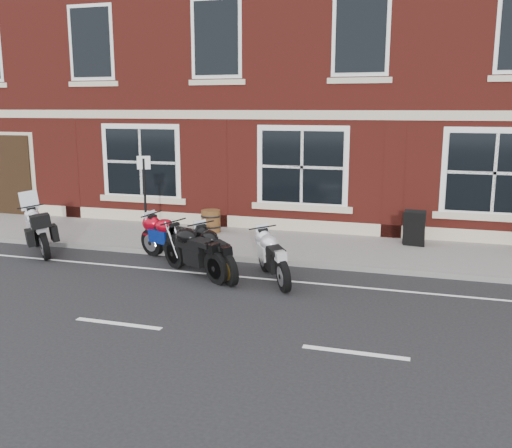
# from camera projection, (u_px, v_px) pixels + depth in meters

# --- Properties ---
(ground) EXTENTS (80.00, 80.00, 0.00)m
(ground) POSITION_uv_depth(u_px,v_px,m) (189.00, 275.00, 12.49)
(ground) COLOR black
(ground) RESTS_ON ground
(sidewalk) EXTENTS (30.00, 3.00, 0.12)m
(sidewalk) POSITION_uv_depth(u_px,v_px,m) (234.00, 242.00, 15.29)
(sidewalk) COLOR slate
(sidewalk) RESTS_ON ground
(kerb) EXTENTS (30.00, 0.16, 0.12)m
(kerb) POSITION_uv_depth(u_px,v_px,m) (213.00, 256.00, 13.81)
(kerb) COLOR slate
(kerb) RESTS_ON ground
(pub_building) EXTENTS (24.00, 12.00, 12.00)m
(pub_building) POSITION_uv_depth(u_px,v_px,m) (299.00, 41.00, 21.12)
(pub_building) COLOR #5E1A14
(pub_building) RESTS_ON ground
(moto_touring_silver) EXTENTS (1.71, 1.69, 1.49)m
(moto_touring_silver) POSITION_uv_depth(u_px,v_px,m) (40.00, 229.00, 14.36)
(moto_touring_silver) COLOR black
(moto_touring_silver) RESTS_ON ground
(moto_sport_red) EXTENTS (2.12, 0.98, 1.01)m
(moto_sport_red) POSITION_uv_depth(u_px,v_px,m) (173.00, 237.00, 13.57)
(moto_sport_red) COLOR black
(moto_sport_red) RESTS_ON ground
(moto_sport_black) EXTENTS (1.59, 1.70, 0.99)m
(moto_sport_black) POSITION_uv_depth(u_px,v_px,m) (216.00, 250.00, 12.36)
(moto_sport_black) COLOR black
(moto_sport_black) RESTS_ON ground
(moto_sport_silver) EXTENTS (1.21, 1.91, 0.96)m
(moto_sport_silver) POSITION_uv_depth(u_px,v_px,m) (275.00, 255.00, 12.00)
(moto_sport_silver) COLOR black
(moto_sport_silver) RESTS_ON ground
(moto_naked_black) EXTENTS (2.02, 1.36, 1.04)m
(moto_naked_black) POSITION_uv_depth(u_px,v_px,m) (195.00, 248.00, 12.39)
(moto_naked_black) COLOR black
(moto_naked_black) RESTS_ON ground
(a_board_sign) EXTENTS (0.59, 0.43, 0.91)m
(a_board_sign) POSITION_uv_depth(u_px,v_px,m) (414.00, 228.00, 14.54)
(a_board_sign) COLOR black
(a_board_sign) RESTS_ON sidewalk
(barrel_planter) EXTENTS (0.57, 0.57, 0.63)m
(barrel_planter) POSITION_uv_depth(u_px,v_px,m) (211.00, 221.00, 16.17)
(barrel_planter) COLOR #513015
(barrel_planter) RESTS_ON sidewalk
(parking_sign) EXTENTS (0.32, 0.13, 2.32)m
(parking_sign) POSITION_uv_depth(u_px,v_px,m) (145.00, 195.00, 14.17)
(parking_sign) COLOR black
(parking_sign) RESTS_ON sidewalk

